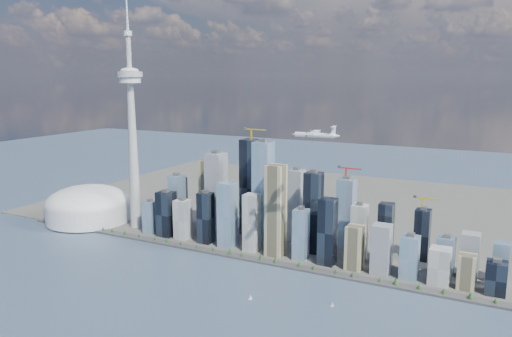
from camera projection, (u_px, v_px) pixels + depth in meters
The scene contains 10 objects.
ground at pixel (155, 309), 764.17m from camera, with size 4000.00×4000.00×0.00m, color #384A63.
seawall at pixel (235, 256), 982.60m from camera, with size 1100.00×22.00×4.00m, color #383838.
land at pixel (315, 205), 1376.52m from camera, with size 1400.00×900.00×3.00m, color #4C4C47.
shoreline_trees at pixel (235, 253), 981.36m from camera, with size 960.53×7.20×8.80m.
skyscraper_cluster at pixel (281, 214), 1018.82m from camera, with size 736.00×142.00×238.02m.
needle_tower at pixel (132, 128), 1126.78m from camera, with size 56.00×56.00×550.50m.
dome_stadium at pixel (88, 206), 1216.63m from camera, with size 200.00×200.00×86.00m.
airplane at pixel (315, 134), 804.97m from camera, with size 78.94×69.97×19.24m.
sailboat_west at pixel (250, 298), 794.31m from camera, with size 6.85×3.92×9.68m.
sailboat_east at pixel (332, 305), 770.15m from camera, with size 6.47×1.85×9.01m.
Camera 1 is at (462.10, -563.29, 351.25)m, focal length 35.00 mm.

